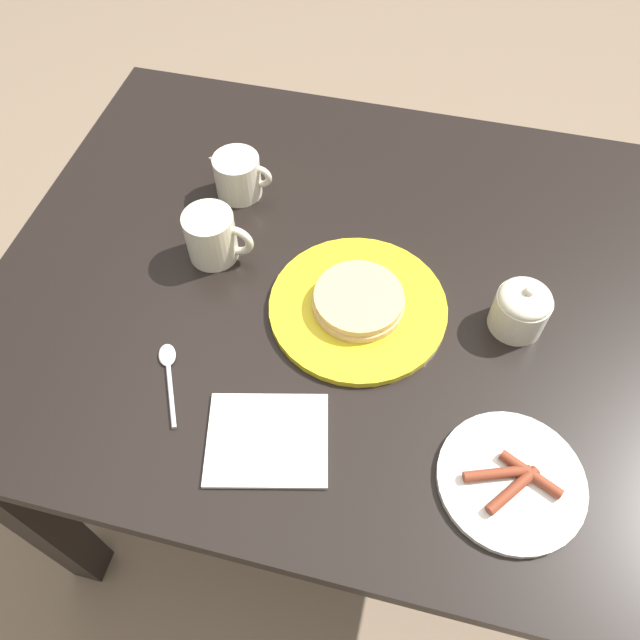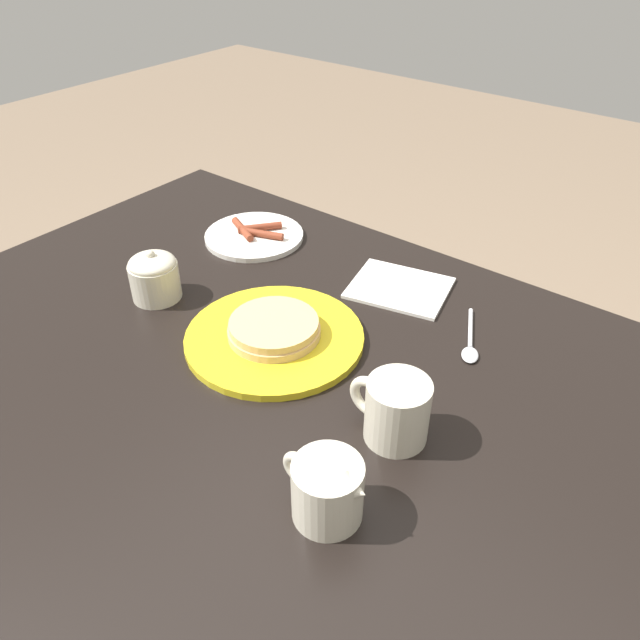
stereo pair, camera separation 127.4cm
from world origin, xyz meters
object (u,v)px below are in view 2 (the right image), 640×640
pancake_plate (275,334)px  spoon (470,344)px  creamer_pitcher (328,490)px  napkin (399,288)px  sugar_bowl (154,276)px  coffee_mug (395,410)px  side_plate_bacon (254,235)px

pancake_plate → spoon: 0.30m
creamer_pitcher → napkin: creamer_pitcher is taller
sugar_bowl → coffee_mug: bearing=177.3°
creamer_pitcher → spoon: (0.01, -0.37, -0.04)m
sugar_bowl → napkin: 0.41m
side_plate_bacon → creamer_pitcher: bearing=140.1°
pancake_plate → side_plate_bacon: 0.33m
side_plate_bacon → napkin: (-0.32, -0.02, -0.00)m
sugar_bowl → napkin: sugar_bowl is taller
sugar_bowl → side_plate_bacon: bearing=-87.2°
pancake_plate → coffee_mug: (-0.25, 0.05, 0.03)m
pancake_plate → creamer_pitcher: creamer_pitcher is taller
creamer_pitcher → napkin: size_ratio=0.61×
side_plate_bacon → creamer_pitcher: creamer_pitcher is taller
coffee_mug → napkin: size_ratio=0.59×
pancake_plate → sugar_bowl: 0.24m
pancake_plate → coffee_mug: bearing=167.8°
creamer_pitcher → spoon: creamer_pitcher is taller
coffee_mug → sugar_bowl: sugar_bowl is taller
spoon → sugar_bowl: bearing=23.0°
side_plate_bacon → spoon: bearing=174.3°
creamer_pitcher → pancake_plate: bearing=-38.0°
napkin → sugar_bowl: bearing=41.2°
napkin → spoon: (-0.17, 0.07, 0.00)m
pancake_plate → creamer_pitcher: 0.33m
side_plate_bacon → napkin: 0.32m
creamer_pitcher → sugar_bowl: 0.52m
coffee_mug → napkin: 0.35m
pancake_plate → coffee_mug: 0.26m
pancake_plate → sugar_bowl: (0.24, 0.03, 0.03)m
side_plate_bacon → napkin: side_plate_bacon is taller
sugar_bowl → pancake_plate: bearing=-172.6°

